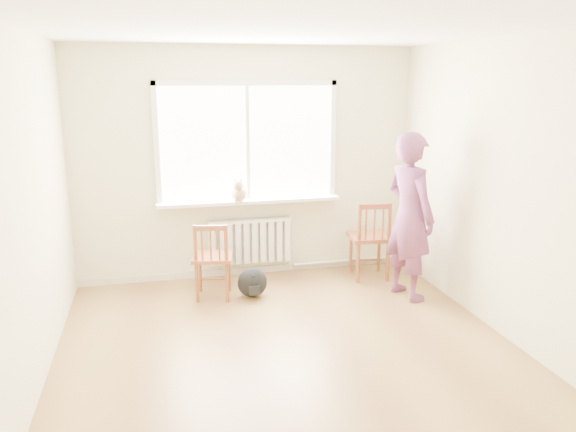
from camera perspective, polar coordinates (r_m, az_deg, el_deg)
floor at (r=4.93m, az=0.60°, el=-14.33°), size 4.50×4.50×0.00m
ceiling at (r=4.37m, az=0.69°, el=18.71°), size 4.50×4.50×0.00m
back_wall at (r=6.63m, az=-4.14°, el=5.28°), size 4.00×0.01×2.70m
window at (r=6.56m, az=-4.15°, el=7.95°), size 2.12×0.05×1.42m
windowsill at (r=6.60m, az=-3.92°, el=1.54°), size 2.15×0.22×0.04m
radiator at (r=6.73m, az=-3.88°, el=-2.51°), size 1.00×0.12×0.55m
heating_pipe at (r=7.17m, az=6.04°, el=-4.54°), size 1.40×0.04×0.04m
baseboard at (r=6.93m, az=-3.94°, el=-5.51°), size 4.00×0.03×0.08m
chair_left at (r=6.09m, az=-7.70°, el=-4.49°), size 0.49×0.47×0.85m
chair_right at (r=6.68m, az=8.40°, el=-2.43°), size 0.51×0.49×0.94m
person at (r=6.11m, az=12.27°, el=-0.05°), size 0.59×0.75×1.80m
cat at (r=6.46m, az=-5.03°, el=2.53°), size 0.24×0.44×0.30m
backpack at (r=6.17m, az=-3.65°, el=-6.77°), size 0.39×0.35×0.32m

